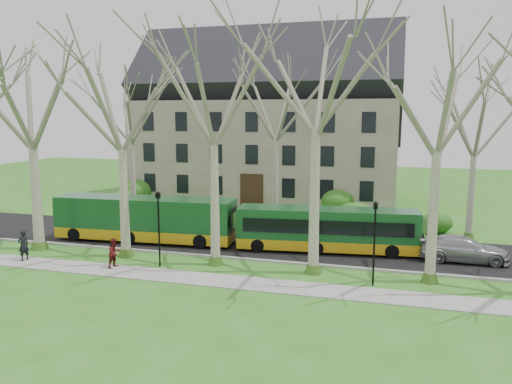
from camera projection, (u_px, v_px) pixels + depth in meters
ground at (265, 270)px, 28.14m from camera, size 120.00×120.00×0.00m
sidewalk at (252, 284)px, 25.76m from camera, size 70.00×2.00×0.06m
road at (286, 245)px, 33.36m from camera, size 80.00×8.00×0.06m
curb at (271, 261)px, 29.55m from camera, size 80.00×0.25×0.14m
building at (268, 120)px, 51.32m from camera, size 26.50×12.20×16.00m
tree_row_verge at (266, 146)px, 27.34m from camera, size 49.00×7.00×14.00m
tree_row_far at (285, 150)px, 38.03m from camera, size 33.00×7.00×12.00m
lamp_row at (260, 229)px, 26.79m from camera, size 36.22×0.22×4.30m
hedges at (254, 205)px, 42.55m from camera, size 30.60×8.60×2.00m
bus_lead at (145, 218)px, 34.24m from camera, size 12.57×3.32×3.11m
bus_follow at (327, 229)px, 31.69m from camera, size 11.49×3.57×2.82m
sedan at (463, 249)px, 29.52m from camera, size 5.20×2.25×1.49m
pedestrian_a at (23, 245)px, 29.69m from camera, size 0.62×0.77×1.83m
pedestrian_b at (114, 253)px, 28.32m from camera, size 0.85×0.97×1.69m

